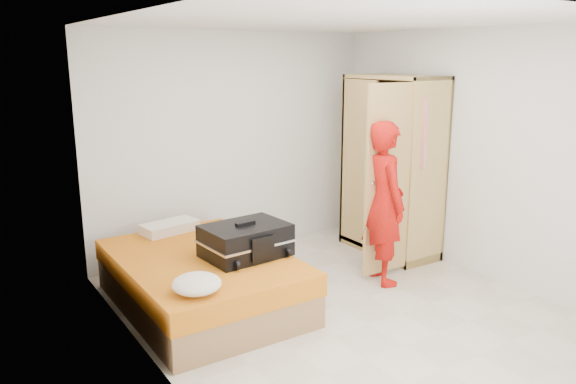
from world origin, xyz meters
TOP-DOWN VIEW (x-y plane):
  - room at (0.00, 0.00)m, footprint 4.00×4.02m
  - bed at (-1.05, 0.71)m, footprint 1.42×2.02m
  - wardrobe at (1.45, 0.86)m, footprint 1.17×1.20m
  - person at (0.79, 0.25)m, footprint 0.55×0.70m
  - suitcase at (-0.70, 0.48)m, footprint 0.80×0.62m
  - round_cushion at (-1.43, -0.04)m, footprint 0.39×0.39m
  - pillow at (-1.02, 1.56)m, footprint 0.62×0.39m

SIDE VIEW (x-z plane):
  - bed at x=-1.05m, z-range 0.00..0.50m
  - pillow at x=-1.02m, z-range 0.50..0.61m
  - round_cushion at x=-1.43m, z-range 0.50..0.65m
  - suitcase at x=-0.70m, z-range 0.48..0.81m
  - person at x=0.79m, z-range 0.00..1.69m
  - wardrobe at x=1.45m, z-range -0.05..2.05m
  - room at x=0.00m, z-range 0.00..2.60m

